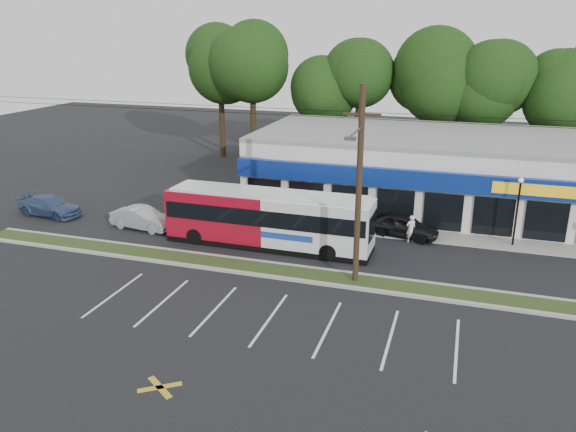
# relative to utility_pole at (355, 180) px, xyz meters

# --- Properties ---
(ground) EXTENTS (120.00, 120.00, 0.00)m
(ground) POSITION_rel_utility_pole_xyz_m (-2.83, -0.93, -5.41)
(ground) COLOR black
(ground) RESTS_ON ground
(grass_strip) EXTENTS (40.00, 1.60, 0.12)m
(grass_strip) POSITION_rel_utility_pole_xyz_m (-2.83, 0.07, -5.35)
(grass_strip) COLOR #2B3A18
(grass_strip) RESTS_ON ground
(curb_south) EXTENTS (40.00, 0.25, 0.14)m
(curb_south) POSITION_rel_utility_pole_xyz_m (-2.83, -0.78, -5.34)
(curb_south) COLOR #9E9E93
(curb_south) RESTS_ON ground
(curb_north) EXTENTS (40.00, 0.25, 0.14)m
(curb_north) POSITION_rel_utility_pole_xyz_m (-2.83, 0.92, -5.34)
(curb_north) COLOR #9E9E93
(curb_north) RESTS_ON ground
(sidewalk) EXTENTS (32.00, 2.20, 0.10)m
(sidewalk) POSITION_rel_utility_pole_xyz_m (2.17, 8.07, -5.36)
(sidewalk) COLOR #9E9E93
(sidewalk) RESTS_ON ground
(strip_mall) EXTENTS (25.00, 12.55, 5.30)m
(strip_mall) POSITION_rel_utility_pole_xyz_m (2.67, 14.99, -2.76)
(strip_mall) COLOR silver
(strip_mall) RESTS_ON ground
(utility_pole) EXTENTS (50.00, 2.77, 10.00)m
(utility_pole) POSITION_rel_utility_pole_xyz_m (0.00, 0.00, 0.00)
(utility_pole) COLOR black
(utility_pole) RESTS_ON ground
(lamp_post) EXTENTS (0.30, 0.30, 4.25)m
(lamp_post) POSITION_rel_utility_pole_xyz_m (8.17, 7.87, -2.74)
(lamp_post) COLOR black
(lamp_post) RESTS_ON ground
(tree_line) EXTENTS (46.76, 6.76, 11.83)m
(tree_line) POSITION_rel_utility_pole_xyz_m (1.17, 25.07, 3.00)
(tree_line) COLOR black
(tree_line) RESTS_ON ground
(metrobus) EXTENTS (12.44, 2.73, 3.34)m
(metrobus) POSITION_rel_utility_pole_xyz_m (-5.78, 3.57, -3.65)
(metrobus) COLOR maroon
(metrobus) RESTS_ON ground
(car_dark) EXTENTS (4.58, 2.59, 1.47)m
(car_dark) POSITION_rel_utility_pole_xyz_m (1.72, 7.57, -4.68)
(car_dark) COLOR black
(car_dark) RESTS_ON ground
(car_silver) EXTENTS (4.43, 1.97, 1.41)m
(car_silver) POSITION_rel_utility_pole_xyz_m (-14.62, 3.92, -4.71)
(car_silver) COLOR #A7A9AE
(car_silver) RESTS_ON ground
(car_blue) EXTENTS (4.86, 2.40, 1.36)m
(car_blue) POSITION_rel_utility_pole_xyz_m (-22.27, 4.38, -4.73)
(car_blue) COLOR #324770
(car_blue) RESTS_ON ground
(pedestrian_a) EXTENTS (0.75, 0.69, 1.71)m
(pedestrian_a) POSITION_rel_utility_pole_xyz_m (2.24, 6.77, -4.56)
(pedestrian_a) COLOR white
(pedestrian_a) RESTS_ON ground
(pedestrian_b) EXTENTS (0.94, 0.86, 1.57)m
(pedestrian_b) POSITION_rel_utility_pole_xyz_m (-0.83, 7.57, -4.63)
(pedestrian_b) COLOR beige
(pedestrian_b) RESTS_ON ground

